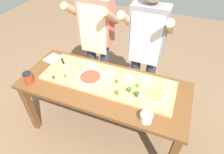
% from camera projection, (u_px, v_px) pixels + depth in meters
% --- Properties ---
extents(ground_plane, '(8.00, 8.00, 0.00)m').
position_uv_depth(ground_plane, '(105.00, 127.00, 2.55)').
color(ground_plane, brown).
extents(prep_table, '(1.79, 0.75, 0.78)m').
position_uv_depth(prep_table, '(104.00, 91.00, 2.10)').
color(prep_table, brown).
rests_on(prep_table, ground).
extents(cutting_board, '(1.42, 0.48, 0.02)m').
position_uv_depth(cutting_board, '(107.00, 81.00, 2.06)').
color(cutting_board, tan).
rests_on(cutting_board, prep_table).
extents(chefs_knife, '(0.25, 0.24, 0.02)m').
position_uv_depth(chefs_knife, '(64.00, 64.00, 2.25)').
color(chefs_knife, '#B7BABF').
rests_on(chefs_knife, cutting_board).
extents(pizza_whole_pesto_green, '(0.27, 0.27, 0.02)m').
position_uv_depth(pizza_whole_pesto_green, '(154.00, 94.00, 1.89)').
color(pizza_whole_pesto_green, beige).
rests_on(pizza_whole_pesto_green, cutting_board).
extents(pizza_whole_tomato_red, '(0.27, 0.27, 0.02)m').
position_uv_depth(pizza_whole_tomato_red, '(90.00, 77.00, 2.08)').
color(pizza_whole_tomato_red, beige).
rests_on(pizza_whole_tomato_red, cutting_board).
extents(pizza_slice_far_left, '(0.08, 0.08, 0.01)m').
position_uv_depth(pizza_slice_far_left, '(128.00, 79.00, 2.05)').
color(pizza_slice_far_left, beige).
rests_on(pizza_slice_far_left, cutting_board).
extents(pizza_slice_near_left, '(0.09, 0.09, 0.01)m').
position_uv_depth(pizza_slice_near_left, '(107.00, 80.00, 2.04)').
color(pizza_slice_near_left, beige).
rests_on(pizza_slice_near_left, cutting_board).
extents(pizza_slice_near_right, '(0.09, 0.09, 0.01)m').
position_uv_depth(pizza_slice_near_right, '(146.00, 79.00, 2.05)').
color(pizza_slice_near_right, beige).
rests_on(pizza_slice_near_right, cutting_board).
extents(pizza_slice_far_right, '(0.10, 0.10, 0.01)m').
position_uv_depth(pizza_slice_far_right, '(91.00, 65.00, 2.24)').
color(pizza_slice_far_right, beige).
rests_on(pizza_slice_far_right, cutting_board).
extents(pizza_slice_center, '(0.10, 0.10, 0.01)m').
position_uv_depth(pizza_slice_center, '(109.00, 73.00, 2.12)').
color(pizza_slice_center, beige).
rests_on(pizza_slice_center, cutting_board).
extents(broccoli_floret_back_left, '(0.03, 0.03, 0.05)m').
position_uv_depth(broccoli_floret_back_left, '(53.00, 77.00, 2.05)').
color(broccoli_floret_back_left, '#2C5915').
rests_on(broccoli_floret_back_left, cutting_board).
extents(broccoli_floret_center_right, '(0.05, 0.05, 0.06)m').
position_uv_depth(broccoli_floret_center_right, '(117.00, 92.00, 1.87)').
color(broccoli_floret_center_right, '#3F7220').
rests_on(broccoli_floret_center_right, cutting_board).
extents(broccoli_floret_front_mid, '(0.04, 0.04, 0.05)m').
position_uv_depth(broccoli_floret_front_mid, '(117.00, 81.00, 1.99)').
color(broccoli_floret_front_mid, '#3F7220').
rests_on(broccoli_floret_front_mid, cutting_board).
extents(broccoli_floret_center_left, '(0.05, 0.05, 0.07)m').
position_uv_depth(broccoli_floret_center_left, '(137.00, 93.00, 1.84)').
color(broccoli_floret_center_left, '#2C5915').
rests_on(broccoli_floret_center_left, cutting_board).
extents(broccoli_floret_front_left, '(0.03, 0.03, 0.05)m').
position_uv_depth(broccoli_floret_front_left, '(65.00, 75.00, 2.06)').
color(broccoli_floret_front_left, '#487A23').
rests_on(broccoli_floret_front_left, cutting_board).
extents(broccoli_floret_front_right, '(0.05, 0.05, 0.07)m').
position_uv_depth(broccoli_floret_front_right, '(129.00, 89.00, 1.89)').
color(broccoli_floret_front_right, '#366618').
rests_on(broccoli_floret_front_right, cutting_board).
extents(broccoli_floret_back_mid, '(0.04, 0.04, 0.05)m').
position_uv_depth(broccoli_floret_back_mid, '(138.00, 85.00, 1.95)').
color(broccoli_floret_back_mid, '#487A23').
rests_on(broccoli_floret_back_mid, cutting_board).
extents(cheese_crumble_a, '(0.02, 0.02, 0.01)m').
position_uv_depth(cheese_crumble_a, '(104.00, 88.00, 1.95)').
color(cheese_crumble_a, silver).
rests_on(cheese_crumble_a, cutting_board).
extents(cheese_crumble_b, '(0.02, 0.02, 0.01)m').
position_uv_depth(cheese_crumble_b, '(108.00, 94.00, 1.89)').
color(cheese_crumble_b, silver).
rests_on(cheese_crumble_b, cutting_board).
extents(cheese_crumble_c, '(0.03, 0.03, 0.02)m').
position_uv_depth(cheese_crumble_c, '(168.00, 83.00, 2.00)').
color(cheese_crumble_c, white).
rests_on(cheese_crumble_c, cutting_board).
extents(cheese_crumble_d, '(0.02, 0.02, 0.02)m').
position_uv_depth(cheese_crumble_d, '(117.00, 74.00, 2.12)').
color(cheese_crumble_d, white).
rests_on(cheese_crumble_d, cutting_board).
extents(cheese_crumble_e, '(0.02, 0.02, 0.01)m').
position_uv_depth(cheese_crumble_e, '(130.00, 98.00, 1.84)').
color(cheese_crumble_e, silver).
rests_on(cheese_crumble_e, cutting_board).
extents(cheese_crumble_f, '(0.01, 0.01, 0.01)m').
position_uv_depth(cheese_crumble_f, '(100.00, 89.00, 1.94)').
color(cheese_crumble_f, white).
rests_on(cheese_crumble_f, cutting_board).
extents(flour_cup, '(0.11, 0.11, 0.09)m').
position_uv_depth(flour_cup, '(146.00, 118.00, 1.67)').
color(flour_cup, white).
rests_on(flour_cup, prep_table).
extents(sauce_jar, '(0.09, 0.09, 0.13)m').
position_uv_depth(sauce_jar, '(28.00, 78.00, 2.01)').
color(sauce_jar, '#99381E').
rests_on(sauce_jar, prep_table).
extents(recipe_note, '(0.18, 0.21, 0.00)m').
position_uv_depth(recipe_note, '(52.00, 58.00, 2.39)').
color(recipe_note, white).
rests_on(recipe_note, prep_table).
extents(cook_left, '(0.54, 0.39, 1.67)m').
position_uv_depth(cook_left, '(96.00, 34.00, 2.40)').
color(cook_left, '#333847').
rests_on(cook_left, ground).
extents(cook_right, '(0.54, 0.39, 1.67)m').
position_uv_depth(cook_right, '(146.00, 44.00, 2.22)').
color(cook_right, '#333847').
rests_on(cook_right, ground).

